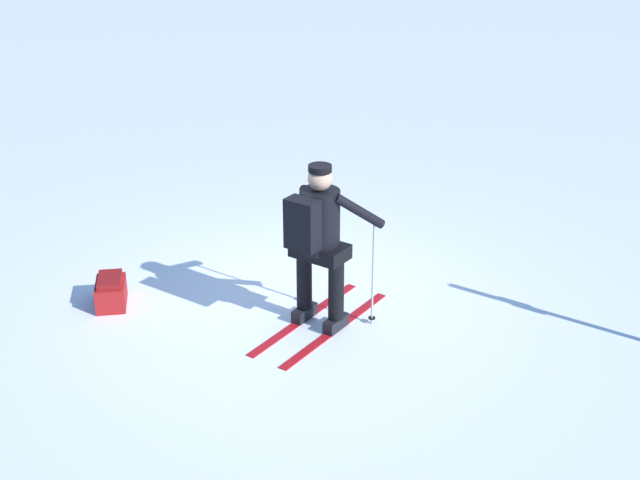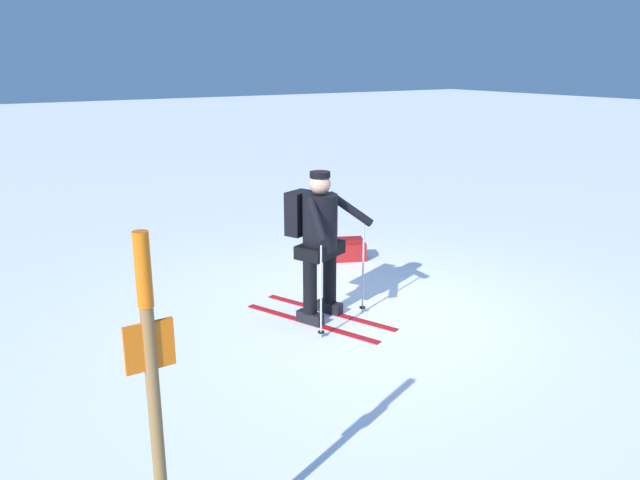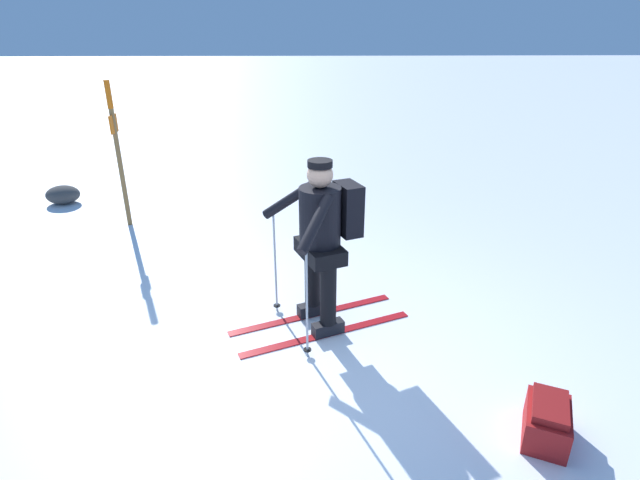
# 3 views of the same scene
# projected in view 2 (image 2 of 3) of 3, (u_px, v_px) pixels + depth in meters

# --- Properties ---
(ground_plane) EXTENTS (80.00, 80.00, 0.00)m
(ground_plane) POSITION_uv_depth(u_px,v_px,m) (363.00, 311.00, 7.08)
(ground_plane) COLOR white
(skier) EXTENTS (1.77, 1.14, 1.64)m
(skier) POSITION_uv_depth(u_px,v_px,m) (318.00, 235.00, 6.65)
(skier) COLOR red
(skier) RESTS_ON ground_plane
(dropped_backpack) EXTENTS (0.45, 0.52, 0.31)m
(dropped_backpack) POSITION_uv_depth(u_px,v_px,m) (349.00, 249.00, 8.87)
(dropped_backpack) COLOR maroon
(dropped_backpack) RESTS_ON ground_plane
(trail_marker) EXTENTS (0.08, 0.24, 2.01)m
(trail_marker) POSITION_uv_depth(u_px,v_px,m) (153.00, 393.00, 3.01)
(trail_marker) COLOR olive
(trail_marker) RESTS_ON ground_plane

